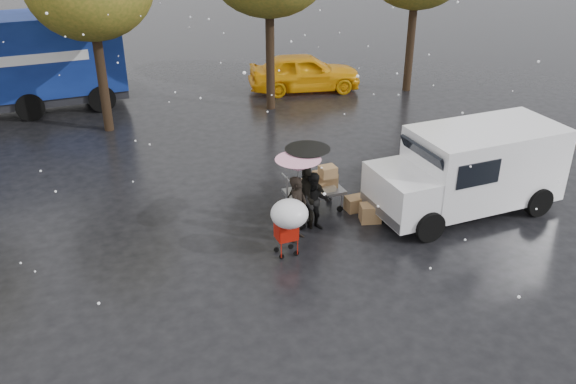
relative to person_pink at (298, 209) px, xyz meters
name	(u,v)px	position (x,y,z in m)	size (l,w,h in m)	color
ground	(324,253)	(0.32, -0.82, -0.83)	(90.00, 90.00, 0.00)	black
person_pink	(298,209)	(0.00, 0.00, 0.00)	(0.60, 0.40, 1.65)	black
person_middle	(315,202)	(0.58, 0.29, -0.07)	(0.73, 0.57, 1.51)	black
person_black	(307,198)	(0.42, 0.42, 0.01)	(0.98, 0.41, 1.67)	black
umbrella_pink	(298,165)	(0.00, 0.00, 1.11)	(1.06, 1.06, 2.09)	#4C4C4C
umbrella_black	(308,155)	(0.42, 0.42, 1.14)	(1.07, 1.07, 2.12)	#4C4C4C
vendor_cart	(317,185)	(1.04, 1.16, -0.10)	(1.52, 0.80, 1.27)	slate
shopping_cart	(289,216)	(-0.50, -0.66, 0.24)	(0.84, 0.84, 1.46)	red
white_van	(471,169)	(4.68, -0.27, 0.33)	(4.91, 2.18, 2.20)	white
blue_truck	(13,65)	(-5.94, 12.40, 0.93)	(8.30, 2.60, 3.50)	navy
box_ground_near	(370,213)	(2.04, 0.11, -0.60)	(0.51, 0.40, 0.46)	olive
box_ground_far	(355,204)	(1.96, 0.77, -0.64)	(0.49, 0.38, 0.38)	olive
yellow_taxi	(305,72)	(4.91, 10.76, -0.06)	(1.82, 4.52, 1.54)	#FFB10D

